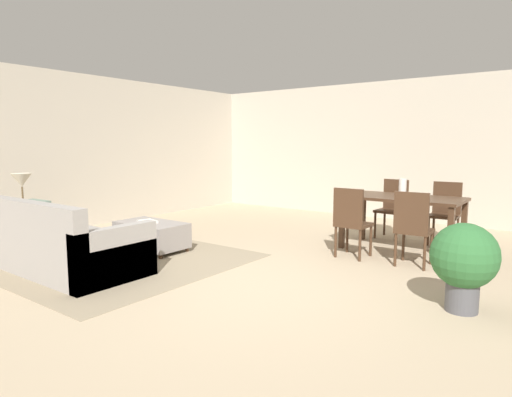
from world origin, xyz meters
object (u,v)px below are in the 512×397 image
Objects in this scene: vase_centerpiece at (403,188)px; dining_chair_far_right at (445,209)px; ottoman_table at (152,234)px; side_table at (24,220)px; book_on_ottoman at (148,221)px; couch at (65,247)px; table_lamp at (22,182)px; potted_plant at (464,260)px; dining_chair_far_left at (393,205)px; dining_chair_near_left at (351,219)px; dining_table at (402,204)px; dining_chair_near_right at (413,225)px.

dining_chair_far_right is at bearing 64.99° from vase_centerpiece.
ottoman_table is 1.78× the size of side_table.
ottoman_table is 0.19m from book_on_ottoman.
side_table is (-1.27, 0.15, 0.16)m from couch.
table_lamp reaches higher than potted_plant.
book_on_ottoman is at bearing 40.16° from side_table.
table_lamp is at bearing -132.46° from dining_chair_far_left.
vase_centerpiece is (0.41, -0.80, 0.37)m from dining_chair_far_left.
dining_chair_near_left reaches higher than couch.
dining_chair_far_right is (4.45, 4.01, 0.07)m from side_table.
ottoman_table is 1.09× the size of dining_chair_far_left.
side_table is at bearing 7.13° from table_lamp.
table_lamp is (-1.29, -1.12, 0.74)m from ottoman_table.
dining_table is at bearing -115.33° from dining_chair_far_right.
book_on_ottoman reaches higher than ottoman_table.
book_on_ottoman is at bearing -142.61° from dining_table.
dining_chair_near_left is 3.54× the size of book_on_ottoman.
couch is at bearing -129.84° from dining_table.
potted_plant reaches higher than dining_table.
dining_chair_far_right is at bearing 42.44° from ottoman_table.
vase_centerpiece reaches higher than dining_chair_far_left.
dining_chair_far_right is (3.18, 4.16, 0.24)m from couch.
potted_plant is at bearing 2.53° from ottoman_table.
dining_chair_near_left is at bearing -115.44° from dining_chair_far_right.
dining_chair_far_right is (0.79, 0.00, 0.00)m from dining_chair_far_left.
couch is at bearing -133.45° from dining_chair_near_left.
side_table is 4.40m from dining_chair_near_left.
couch is 1.94× the size of ottoman_table.
vase_centerpiece is at bearing -115.01° from dining_chair_far_right.
dining_chair_far_left is at bearing 47.54° from side_table.
side_table is at bearing -166.21° from potted_plant.
dining_table is at bearing 117.06° from dining_chair_near_right.
book_on_ottoman is (0.00, 1.22, 0.13)m from couch.
vase_centerpiece reaches higher than dining_chair_near_left.
table_lamp is 0.57× the size of dining_chair_near_left.
dining_chair_far_left is at bearing 117.27° from dining_chair_near_right.
table_lamp is 5.11m from dining_chair_near_right.
table_lamp is 4.42m from dining_chair_near_left.
couch is 4.13m from dining_chair_near_right.
table_lamp reaches higher than dining_chair_near_right.
couch is 1.22m from book_on_ottoman.
side_table is at bearing -151.14° from dining_chair_near_right.
side_table is 0.61× the size of dining_chair_far_left.
table_lamp is at bearing -146.89° from dining_chair_near_left.
vase_centerpiece reaches higher than dining_chair_near_right.
book_on_ottoman is at bearing -176.80° from potted_plant.
couch is 7.47× the size of book_on_ottoman.
vase_centerpiece is at bearing 38.16° from side_table.
dining_table is 1.71× the size of dining_chair_far_left.
ottoman_table is at bearing 40.93° from table_lamp.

